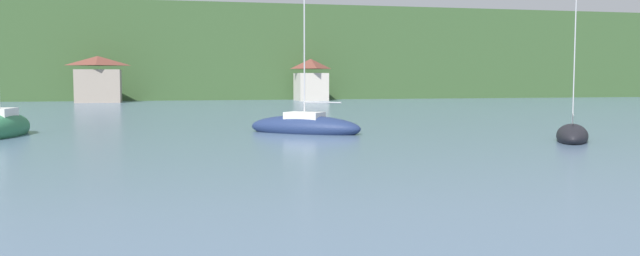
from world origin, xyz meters
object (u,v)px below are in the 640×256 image
Objects in this scene: shore_building_westcentral at (311,80)px; sailboat_far_4 at (0,128)px; sailboat_far_0 at (305,127)px; sailboat_mid_3 at (572,135)px; shore_building_west at (98,80)px.

sailboat_far_4 reaches higher than shore_building_westcentral.
sailboat_far_0 is (-13.60, -59.99, -2.81)m from shore_building_westcentral.
sailboat_mid_3 is 33.88m from sailboat_far_4.
sailboat_far_0 is 16.16m from sailboat_mid_3.
sailboat_far_4 is at bearing -118.94° from shore_building_westcentral.
shore_building_westcentral is (32.06, 0.89, -0.07)m from shore_building_west.
shore_building_westcentral is at bearing 1.59° from shore_building_west.
sailboat_mid_3 is at bearing -64.61° from shore_building_west.
sailboat_mid_3 is at bearing -99.58° from sailboat_far_4.
shore_building_west is 75.01m from sailboat_mid_3.
shore_building_westcentral is at bearing -64.82° from sailboat_far_0.
sailboat_mid_3 reaches higher than shore_building_west.
shore_building_west reaches higher than shore_building_westcentral.
sailboat_far_0 is 1.34× the size of sailboat_mid_3.
sailboat_mid_3 is (0.08, -68.60, -2.92)m from shore_building_westcentral.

